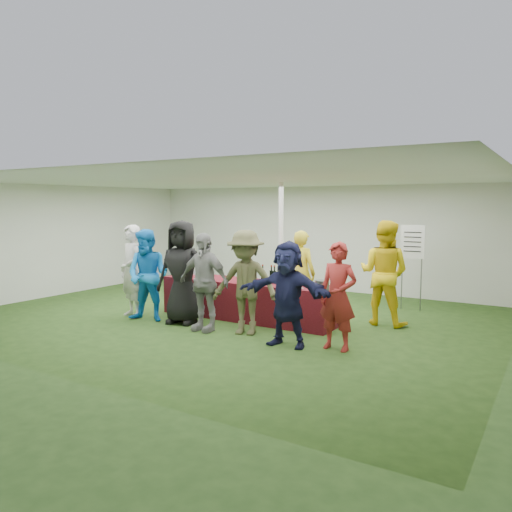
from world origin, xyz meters
The scene contains 18 objects.
ground centered at (0.00, 0.00, 0.00)m, with size 60.00×60.00×0.00m, color #284719.
tent centered at (0.50, 1.20, 1.35)m, with size 10.00×10.00×10.00m.
serving_table centered at (0.38, 0.08, 0.38)m, with size 3.60×0.80×0.75m, color maroon.
wine_bottles centered at (0.98, 0.22, 0.87)m, with size 0.72×0.14×0.32m.
wine_glasses centered at (-0.04, -0.18, 0.86)m, with size 2.75×0.17×0.16m.
water_bottle centered at (0.45, 0.16, 0.85)m, with size 0.07×0.07×0.23m.
bar_towel centered at (1.90, 0.13, 0.77)m, with size 0.25×0.18×0.03m, color white.
dump_bucket centered at (2.05, -0.14, 0.84)m, with size 0.25×0.25×0.18m, color slate.
wine_list_sign centered at (2.87, 2.63, 1.32)m, with size 0.50×0.03×1.80m.
staff_pourer centered at (1.11, 0.95, 0.86)m, with size 0.63×0.41×1.72m, color gold.
staff_back centered at (2.77, 1.04, 0.97)m, with size 0.94×0.74×1.94m, color yellow.
customer_0 centered at (-1.69, -0.95, 0.92)m, with size 0.67×0.44×1.83m, color beige.
customer_1 centered at (-1.16, -1.05, 0.88)m, with size 0.86×0.67×1.76m, color #147CD7.
customer_2 centered at (-0.49, -0.84, 0.97)m, with size 0.95×0.62×1.94m, color black.
customer_3 centered at (0.20, -1.08, 0.87)m, with size 1.02×0.43×1.74m, color gray.
customer_4 centered at (0.97, -0.90, 0.90)m, with size 1.16×0.67×1.80m, color #4B4A2B.
customer_5 centered at (1.92, -1.16, 0.84)m, with size 1.55×0.49×1.67m, color #16193C.
customer_6 centered at (2.67, -0.93, 0.84)m, with size 0.61×0.40×1.67m, color maroon.
Camera 1 is at (5.55, -7.99, 2.24)m, focal length 35.00 mm.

